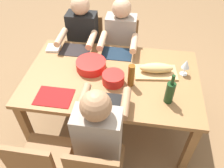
{
  "coord_description": "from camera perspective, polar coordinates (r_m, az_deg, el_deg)",
  "views": [
    {
      "loc": [
        0.24,
        -1.61,
        2.19
      ],
      "look_at": [
        0.0,
        0.0,
        0.63
      ],
      "focal_mm": 36.53,
      "sensor_mm": 36.0,
      "label": 1
    }
  ],
  "objects": [
    {
      "name": "ground_plane",
      "position": [
        2.73,
        0.0,
        -9.56
      ],
      "size": [
        8.0,
        8.0,
        0.0
      ],
      "primitive_type": "plane",
      "color": "brown"
    },
    {
      "name": "dining_table",
      "position": [
        2.24,
        0.0,
        0.53
      ],
      "size": [
        1.66,
        1.02,
        0.74
      ],
      "color": "olive",
      "rests_on": "ground_plane"
    },
    {
      "name": "chair_far_center",
      "position": [
        2.99,
        2.41,
        8.95
      ],
      "size": [
        0.4,
        0.4,
        0.85
      ],
      "color": "brown",
      "rests_on": "ground_plane"
    },
    {
      "name": "diner_far_center",
      "position": [
        2.72,
        2.08,
        10.47
      ],
      "size": [
        0.41,
        0.53,
        1.2
      ],
      "color": "#2D2D38",
      "rests_on": "ground_plane"
    },
    {
      "name": "chair_far_left",
      "position": [
        3.06,
        -6.2,
        9.63
      ],
      "size": [
        0.4,
        0.4,
        0.85
      ],
      "color": "brown",
      "rests_on": "ground_plane"
    },
    {
      "name": "diner_far_left",
      "position": [
        2.8,
        -7.4,
        11.16
      ],
      "size": [
        0.41,
        0.53,
        1.2
      ],
      "color": "#2D2D38",
      "rests_on": "ground_plane"
    },
    {
      "name": "diner_near_center",
      "position": [
        1.79,
        -3.17,
        -12.74
      ],
      "size": [
        0.41,
        0.53,
        1.2
      ],
      "color": "#2D2D38",
      "rests_on": "ground_plane"
    },
    {
      "name": "chair_near_left",
      "position": [
        2.0,
        -17.58,
        -18.3
      ],
      "size": [
        0.4,
        0.4,
        0.85
      ],
      "color": "brown",
      "rests_on": "ground_plane"
    },
    {
      "name": "serving_bowl_greens",
      "position": [
        2.24,
        -5.28,
        4.88
      ],
      "size": [
        0.29,
        0.29,
        0.09
      ],
      "color": "red",
      "rests_on": "dining_table"
    },
    {
      "name": "serving_bowl_fruit",
      "position": [
        2.08,
        0.31,
        1.54
      ],
      "size": [
        0.2,
        0.2,
        0.1
      ],
      "color": "red",
      "rests_on": "dining_table"
    },
    {
      "name": "cutting_board",
      "position": [
        2.24,
        10.87,
        2.87
      ],
      "size": [
        0.42,
        0.27,
        0.02
      ],
      "primitive_type": "cube",
      "rotation": [
        0.0,
        0.0,
        0.12
      ],
      "color": "tan",
      "rests_on": "dining_table"
    },
    {
      "name": "bread_loaf",
      "position": [
        2.21,
        11.06,
        3.95
      ],
      "size": [
        0.33,
        0.15,
        0.09
      ],
      "primitive_type": "ellipsoid",
      "rotation": [
        0.0,
        0.0,
        0.12
      ],
      "color": "tan",
      "rests_on": "cutting_board"
    },
    {
      "name": "wine_bottle",
      "position": [
        1.93,
        14.29,
        -1.95
      ],
      "size": [
        0.08,
        0.08,
        0.29
      ],
      "color": "#193819",
      "rests_on": "dining_table"
    },
    {
      "name": "beer_bottle",
      "position": [
        2.03,
        4.83,
        2.12
      ],
      "size": [
        0.06,
        0.06,
        0.22
      ],
      "primitive_type": "cylinder",
      "color": "brown",
      "rests_on": "dining_table"
    },
    {
      "name": "wine_glass",
      "position": [
        2.23,
        18.03,
        4.63
      ],
      "size": [
        0.08,
        0.08,
        0.17
      ],
      "color": "silver",
      "rests_on": "dining_table"
    },
    {
      "name": "placemat_far_center",
      "position": [
        2.45,
        1.24,
        7.57
      ],
      "size": [
        0.32,
        0.23,
        0.01
      ],
      "primitive_type": "cube",
      "color": "#142333",
      "rests_on": "dining_table"
    },
    {
      "name": "placemat_far_left",
      "position": [
        2.54,
        -9.12,
        8.39
      ],
      "size": [
        0.32,
        0.23,
        0.01
      ],
      "primitive_type": "cube",
      "color": "black",
      "rests_on": "dining_table"
    },
    {
      "name": "placemat_near_center",
      "position": [
        1.94,
        -1.56,
        -4.7
      ],
      "size": [
        0.32,
        0.23,
        0.01
      ],
      "primitive_type": "cube",
      "color": "black",
      "rests_on": "dining_table"
    },
    {
      "name": "placemat_near_left",
      "position": [
        2.04,
        -14.27,
        -3.13
      ],
      "size": [
        0.32,
        0.23,
        0.01
      ],
      "primitive_type": "cube",
      "color": "maroon",
      "rests_on": "dining_table"
    },
    {
      "name": "napkin_stack",
      "position": [
        2.6,
        -14.41,
        8.73
      ],
      "size": [
        0.15,
        0.15,
        0.02
      ],
      "primitive_type": "cube",
      "rotation": [
        0.0,
        0.0,
        0.09
      ],
      "color": "white",
      "rests_on": "dining_table"
    }
  ]
}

